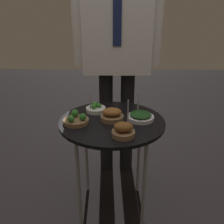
{
  "coord_description": "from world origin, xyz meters",
  "views": [
    {
      "loc": [
        0.03,
        -1.28,
        1.24
      ],
      "look_at": [
        0.0,
        0.0,
        0.69
      ],
      "focal_mm": 40.0,
      "sensor_mm": 36.0,
      "label": 1
    }
  ],
  "objects_px": {
    "waiter_figure": "(117,39)",
    "bowl_spinach_near_rim": "(141,116)",
    "serving_cart": "(112,128)",
    "bowl_broccoli_far_rim": "(76,120)",
    "bowl_roast_front_center": "(123,130)",
    "bowl_roast_front_right": "(112,115)",
    "bowl_broccoli_center": "(96,109)"
  },
  "relations": [
    {
      "from": "waiter_figure",
      "to": "bowl_spinach_near_rim",
      "type": "bearing_deg",
      "value": -73.38
    },
    {
      "from": "waiter_figure",
      "to": "serving_cart",
      "type": "bearing_deg",
      "value": -93.08
    },
    {
      "from": "bowl_broccoli_far_rim",
      "to": "bowl_roast_front_center",
      "type": "bearing_deg",
      "value": -29.5
    },
    {
      "from": "serving_cart",
      "to": "bowl_roast_front_center",
      "type": "relative_size",
      "value": 3.55
    },
    {
      "from": "serving_cart",
      "to": "bowl_spinach_near_rim",
      "type": "xyz_separation_m",
      "value": [
        0.16,
        0.01,
        0.07
      ]
    },
    {
      "from": "bowl_roast_front_right",
      "to": "bowl_broccoli_far_rim",
      "type": "xyz_separation_m",
      "value": [
        -0.19,
        -0.05,
        -0.01
      ]
    },
    {
      "from": "bowl_roast_front_right",
      "to": "bowl_broccoli_center",
      "type": "xyz_separation_m",
      "value": [
        -0.1,
        0.12,
        -0.01
      ]
    },
    {
      "from": "bowl_broccoli_far_rim",
      "to": "waiter_figure",
      "type": "bearing_deg",
      "value": 66.49
    },
    {
      "from": "serving_cart",
      "to": "bowl_roast_front_center",
      "type": "height_order",
      "value": "bowl_roast_front_center"
    },
    {
      "from": "bowl_broccoli_center",
      "to": "waiter_figure",
      "type": "distance_m",
      "value": 0.52
    },
    {
      "from": "bowl_broccoli_center",
      "to": "bowl_broccoli_far_rim",
      "type": "relative_size",
      "value": 0.88
    },
    {
      "from": "bowl_broccoli_far_rim",
      "to": "bowl_spinach_near_rim",
      "type": "bearing_deg",
      "value": 8.51
    },
    {
      "from": "bowl_roast_front_right",
      "to": "bowl_roast_front_center",
      "type": "bearing_deg",
      "value": -72.18
    },
    {
      "from": "bowl_roast_front_center",
      "to": "waiter_figure",
      "type": "bearing_deg",
      "value": 93.02
    },
    {
      "from": "bowl_roast_front_right",
      "to": "bowl_spinach_near_rim",
      "type": "bearing_deg",
      "value": 2.56
    },
    {
      "from": "serving_cart",
      "to": "bowl_spinach_near_rim",
      "type": "height_order",
      "value": "bowl_spinach_near_rim"
    },
    {
      "from": "serving_cart",
      "to": "bowl_broccoli_far_rim",
      "type": "height_order",
      "value": "bowl_broccoli_far_rim"
    },
    {
      "from": "serving_cart",
      "to": "bowl_broccoli_center",
      "type": "bearing_deg",
      "value": 129.22
    },
    {
      "from": "serving_cart",
      "to": "bowl_roast_front_center",
      "type": "bearing_deg",
      "value": -72.14
    },
    {
      "from": "bowl_roast_front_right",
      "to": "bowl_broccoli_center",
      "type": "bearing_deg",
      "value": 130.07
    },
    {
      "from": "bowl_broccoli_center",
      "to": "bowl_spinach_near_rim",
      "type": "distance_m",
      "value": 0.29
    },
    {
      "from": "bowl_broccoli_center",
      "to": "waiter_figure",
      "type": "xyz_separation_m",
      "value": [
        0.13,
        0.34,
        0.37
      ]
    },
    {
      "from": "bowl_roast_front_center",
      "to": "waiter_figure",
      "type": "height_order",
      "value": "waiter_figure"
    },
    {
      "from": "bowl_broccoli_center",
      "to": "bowl_broccoli_far_rim",
      "type": "xyz_separation_m",
      "value": [
        -0.09,
        -0.17,
        0.0
      ]
    },
    {
      "from": "bowl_roast_front_center",
      "to": "waiter_figure",
      "type": "relative_size",
      "value": 0.11
    },
    {
      "from": "serving_cart",
      "to": "waiter_figure",
      "type": "height_order",
      "value": "waiter_figure"
    },
    {
      "from": "bowl_spinach_near_rim",
      "to": "waiter_figure",
      "type": "distance_m",
      "value": 0.6
    },
    {
      "from": "serving_cart",
      "to": "waiter_figure",
      "type": "bearing_deg",
      "value": 86.92
    },
    {
      "from": "bowl_spinach_near_rim",
      "to": "waiter_figure",
      "type": "height_order",
      "value": "waiter_figure"
    },
    {
      "from": "bowl_spinach_near_rim",
      "to": "bowl_broccoli_far_rim",
      "type": "bearing_deg",
      "value": -171.49
    },
    {
      "from": "bowl_broccoli_far_rim",
      "to": "waiter_figure",
      "type": "distance_m",
      "value": 0.67
    },
    {
      "from": "bowl_broccoli_far_rim",
      "to": "waiter_figure",
      "type": "relative_size",
      "value": 0.09
    }
  ]
}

